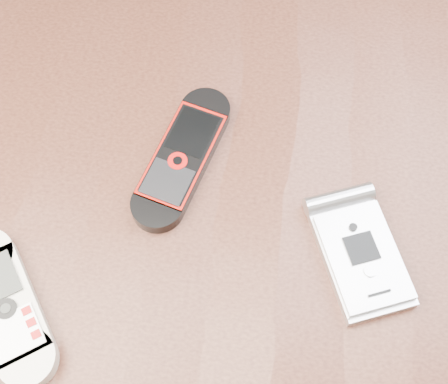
{
  "coord_description": "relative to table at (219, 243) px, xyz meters",
  "views": [
    {
      "loc": [
        0.03,
        -0.23,
        1.23
      ],
      "look_at": [
        0.01,
        0.0,
        0.76
      ],
      "focal_mm": 50.0,
      "sensor_mm": 36.0,
      "label": 1
    }
  ],
  "objects": [
    {
      "name": "motorola_razr",
      "position": [
        0.12,
        -0.05,
        0.11
      ],
      "size": [
        0.1,
        0.13,
        0.02
      ],
      "primitive_type": "cube",
      "rotation": [
        0.0,
        0.0,
        0.36
      ],
      "color": "silver",
      "rests_on": "table"
    },
    {
      "name": "nokia_white",
      "position": [
        -0.15,
        -0.11,
        0.11
      ],
      "size": [
        0.11,
        0.14,
        0.02
      ],
      "primitive_type": "cube",
      "rotation": [
        0.0,
        0.0,
        0.59
      ],
      "color": "beige",
      "rests_on": "table"
    },
    {
      "name": "ground",
      "position": [
        0.0,
        0.0,
        -0.64
      ],
      "size": [
        4.0,
        4.0,
        0.0
      ],
      "primitive_type": "plane",
      "color": "#472B19",
      "rests_on": "ground"
    },
    {
      "name": "nokia_black_red",
      "position": [
        -0.03,
        0.03,
        0.11
      ],
      "size": [
        0.09,
        0.15,
        0.01
      ],
      "primitive_type": "cube",
      "rotation": [
        0.0,
        0.0,
        -0.3
      ],
      "color": "black",
      "rests_on": "table"
    },
    {
      "name": "table",
      "position": [
        0.0,
        0.0,
        0.0
      ],
      "size": [
        1.2,
        0.8,
        0.75
      ],
      "color": "black",
      "rests_on": "ground"
    }
  ]
}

